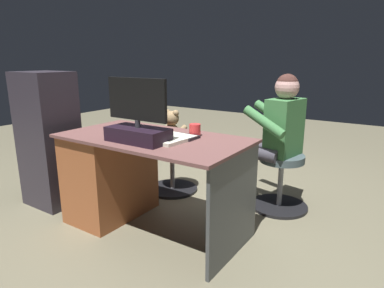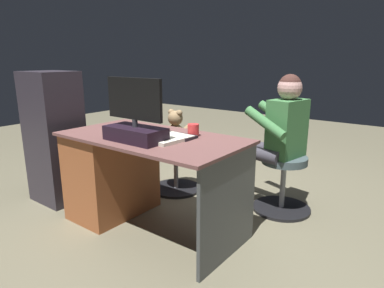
# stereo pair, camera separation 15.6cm
# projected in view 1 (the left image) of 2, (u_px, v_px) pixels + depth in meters

# --- Properties ---
(ground_plane) EXTENTS (10.00, 10.00, 0.00)m
(ground_plane) POSITION_uv_depth(u_px,v_px,m) (186.00, 208.00, 2.88)
(ground_plane) COLOR #6E6951
(desk) EXTENTS (1.36, 0.72, 0.72)m
(desk) POSITION_uv_depth(u_px,v_px,m) (119.00, 172.00, 2.65)
(desk) COLOR brown
(desk) RESTS_ON ground_plane
(monitor) EXTENTS (0.48, 0.21, 0.42)m
(monitor) POSITION_uv_depth(u_px,v_px,m) (138.00, 125.00, 2.19)
(monitor) COLOR black
(monitor) RESTS_ON desk
(keyboard) EXTENTS (0.42, 0.14, 0.02)m
(keyboard) POSITION_uv_depth(u_px,v_px,m) (170.00, 135.00, 2.38)
(keyboard) COLOR black
(keyboard) RESTS_ON desk
(computer_mouse) EXTENTS (0.06, 0.10, 0.04)m
(computer_mouse) POSITION_uv_depth(u_px,v_px,m) (142.00, 129.00, 2.53)
(computer_mouse) COLOR #242631
(computer_mouse) RESTS_ON desk
(cup) EXTENTS (0.08, 0.08, 0.09)m
(cup) POSITION_uv_depth(u_px,v_px,m) (195.00, 130.00, 2.38)
(cup) COLOR red
(cup) RESTS_ON desk
(tv_remote) EXTENTS (0.06, 0.15, 0.02)m
(tv_remote) POSITION_uv_depth(u_px,v_px,m) (135.00, 131.00, 2.51)
(tv_remote) COLOR black
(tv_remote) RESTS_ON desk
(notebook_binder) EXTENTS (0.24, 0.32, 0.02)m
(notebook_binder) POSITION_uv_depth(u_px,v_px,m) (171.00, 139.00, 2.25)
(notebook_binder) COLOR silver
(notebook_binder) RESTS_ON desk
(office_chair_teddy) EXTENTS (0.48, 0.48, 0.48)m
(office_chair_teddy) POSITION_uv_depth(u_px,v_px,m) (172.00, 165.00, 3.22)
(office_chair_teddy) COLOR black
(office_chair_teddy) RESTS_ON ground_plane
(teddy_bear) EXTENTS (0.22, 0.23, 0.32)m
(teddy_bear) POSITION_uv_depth(u_px,v_px,m) (172.00, 128.00, 3.14)
(teddy_bear) COLOR #937751
(teddy_bear) RESTS_ON office_chair_teddy
(visitor_chair) EXTENTS (0.49, 0.49, 0.48)m
(visitor_chair) POSITION_uv_depth(u_px,v_px,m) (281.00, 179.00, 2.84)
(visitor_chair) COLOR black
(visitor_chair) RESTS_ON ground_plane
(person) EXTENTS (0.60, 0.53, 1.14)m
(person) POSITION_uv_depth(u_px,v_px,m) (272.00, 130.00, 2.77)
(person) COLOR #3F7842
(person) RESTS_ON ground_plane
(equipment_rack) EXTENTS (0.44, 0.36, 1.15)m
(equipment_rack) POSITION_uv_depth(u_px,v_px,m) (49.00, 140.00, 2.87)
(equipment_rack) COLOR #2F2A33
(equipment_rack) RESTS_ON ground_plane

